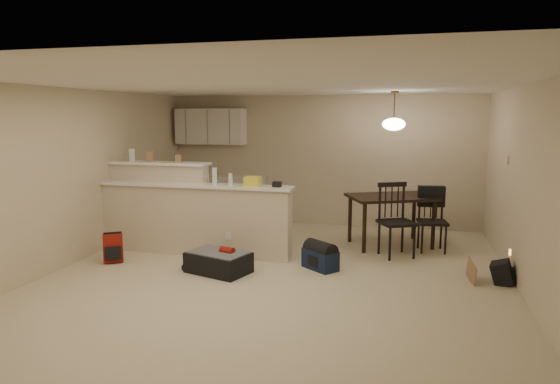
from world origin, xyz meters
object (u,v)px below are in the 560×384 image
(suitcase, at_px, (218,262))
(dining_chair_near, at_px, (397,221))
(red_backpack, at_px, (113,248))
(black_daypack, at_px, (502,273))
(pendant_lamp, at_px, (394,124))
(dining_table, at_px, (391,202))
(navy_duffel, at_px, (320,259))
(dining_chair_far, at_px, (432,220))

(suitcase, bearing_deg, dining_chair_near, 48.54)
(red_backpack, bearing_deg, black_daypack, -27.80)
(pendant_lamp, xyz_separation_m, red_backpack, (-3.87, -1.96, -1.78))
(dining_table, height_order, black_daypack, dining_table)
(suitcase, xyz_separation_m, red_backpack, (-1.66, 0.07, 0.07))
(dining_table, bearing_deg, navy_duffel, -144.64)
(pendant_lamp, relative_size, red_backpack, 1.50)
(dining_chair_near, height_order, red_backpack, dining_chair_near)
(red_backpack, bearing_deg, navy_duffel, -24.30)
(dining_chair_near, bearing_deg, black_daypack, -62.48)
(suitcase, distance_m, black_daypack, 3.70)
(navy_duffel, bearing_deg, black_daypack, 38.62)
(suitcase, bearing_deg, navy_duffel, 37.87)
(dining_chair_near, bearing_deg, navy_duffel, -166.16)
(navy_duffel, bearing_deg, dining_table, 98.69)
(dining_chair_near, xyz_separation_m, dining_chair_far, (0.53, 0.43, -0.06))
(suitcase, xyz_separation_m, navy_duffel, (1.32, 0.49, -0.00))
(suitcase, distance_m, navy_duffel, 1.41)
(pendant_lamp, relative_size, black_daypack, 1.99)
(pendant_lamp, relative_size, dining_chair_near, 0.56)
(pendant_lamp, bearing_deg, dining_chair_near, -79.71)
(dining_chair_far, bearing_deg, dining_table, 154.23)
(pendant_lamp, bearing_deg, dining_table, 0.00)
(dining_chair_far, xyz_separation_m, red_backpack, (-4.52, -1.76, -0.29))
(dining_chair_near, relative_size, dining_chair_far, 1.12)
(dining_chair_far, xyz_separation_m, black_daypack, (0.81, -1.34, -0.36))
(navy_duffel, bearing_deg, suitcase, -120.93)
(red_backpack, height_order, black_daypack, red_backpack)
(dining_table, xyz_separation_m, dining_chair_near, (0.12, -0.63, -0.17))
(dining_chair_near, xyz_separation_m, red_backpack, (-3.99, -1.33, -0.35))
(dining_chair_far, distance_m, navy_duffel, 2.07)
(black_daypack, bearing_deg, dining_chair_far, 44.67)
(dining_chair_near, bearing_deg, dining_chair_far, 10.90)
(dining_chair_far, bearing_deg, black_daypack, -67.42)
(dining_table, relative_size, pendant_lamp, 2.54)
(black_daypack, bearing_deg, pendant_lamp, 56.89)
(dining_table, distance_m, dining_chair_far, 0.72)
(navy_duffel, xyz_separation_m, black_daypack, (2.35, 0.00, 0.00))
(dining_table, bearing_deg, dining_chair_far, -41.92)
(navy_duffel, distance_m, black_daypack, 2.35)
(dining_chair_far, xyz_separation_m, navy_duffel, (-1.54, -1.34, -0.36))
(red_backpack, height_order, navy_duffel, red_backpack)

